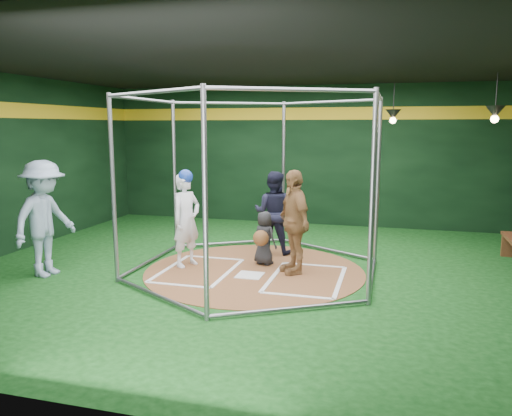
# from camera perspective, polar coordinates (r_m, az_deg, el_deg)

# --- Properties ---
(room_shell) EXTENTS (10.10, 9.10, 3.53)m
(room_shell) POSITION_cam_1_polar(r_m,az_deg,el_deg) (8.41, -0.17, 4.30)
(room_shell) COLOR #0C390F
(room_shell) RESTS_ON ground
(clay_disc) EXTENTS (3.80, 3.80, 0.01)m
(clay_disc) POSITION_cam_1_polar(r_m,az_deg,el_deg) (8.74, -0.18, -7.20)
(clay_disc) COLOR brown
(clay_disc) RESTS_ON ground
(home_plate) EXTENTS (0.43, 0.43, 0.01)m
(home_plate) POSITION_cam_1_polar(r_m,az_deg,el_deg) (8.46, -0.73, -7.68)
(home_plate) COLOR white
(home_plate) RESTS_ON clay_disc
(batter_box_left) EXTENTS (1.17, 1.77, 0.01)m
(batter_box_left) POSITION_cam_1_polar(r_m,az_deg,el_deg) (8.80, -6.63, -7.06)
(batter_box_left) COLOR white
(batter_box_left) RESTS_ON clay_disc
(batter_box_right) EXTENTS (1.17, 1.77, 0.01)m
(batter_box_right) POSITION_cam_1_polar(r_m,az_deg,el_deg) (8.30, 5.75, -8.06)
(batter_box_right) COLOR white
(batter_box_right) RESTS_ON clay_disc
(batting_cage) EXTENTS (4.05, 4.67, 3.00)m
(batting_cage) POSITION_cam_1_polar(r_m,az_deg,el_deg) (8.43, -0.18, 2.58)
(batting_cage) COLOR gray
(batting_cage) RESTS_ON ground
(pendant_lamp_near) EXTENTS (0.34, 0.34, 0.90)m
(pendant_lamp_near) POSITION_cam_1_polar(r_m,az_deg,el_deg) (11.67, 15.40, 10.23)
(pendant_lamp_near) COLOR black
(pendant_lamp_near) RESTS_ON room_shell
(pendant_lamp_far) EXTENTS (0.34, 0.34, 0.90)m
(pendant_lamp_far) POSITION_cam_1_polar(r_m,az_deg,el_deg) (10.22, 25.66, 9.83)
(pendant_lamp_far) COLOR black
(pendant_lamp_far) RESTS_ON room_shell
(batter_figure) EXTENTS (0.60, 0.71, 1.73)m
(batter_figure) POSITION_cam_1_polar(r_m,az_deg,el_deg) (8.94, -7.96, -1.17)
(batter_figure) COLOR silver
(batter_figure) RESTS_ON clay_disc
(visitor_leopard) EXTENTS (0.94, 1.10, 1.77)m
(visitor_leopard) POSITION_cam_1_polar(r_m,az_deg,el_deg) (8.47, 4.33, -1.56)
(visitor_leopard) COLOR tan
(visitor_leopard) RESTS_ON clay_disc
(catcher_figure) EXTENTS (0.56, 0.63, 0.97)m
(catcher_figure) POSITION_cam_1_polar(r_m,az_deg,el_deg) (8.99, 0.91, -3.44)
(catcher_figure) COLOR black
(catcher_figure) RESTS_ON clay_disc
(umpire) EXTENTS (0.81, 0.64, 1.62)m
(umpire) POSITION_cam_1_polar(r_m,az_deg,el_deg) (9.77, 2.00, -0.51)
(umpire) COLOR black
(umpire) RESTS_ON clay_disc
(bystander_blue) EXTENTS (0.85, 1.33, 1.94)m
(bystander_blue) POSITION_cam_1_polar(r_m,az_deg,el_deg) (9.01, -23.03, -1.13)
(bystander_blue) COLOR #8EA4BC
(bystander_blue) RESTS_ON ground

